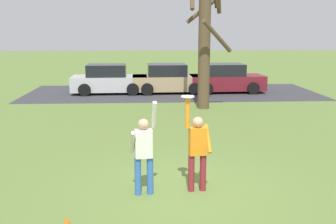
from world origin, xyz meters
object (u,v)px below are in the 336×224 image
object	(u,v)px
person_catcher	(197,147)
frisbee_disc	(188,97)
parked_car_maroon	(226,79)
person_defender	(144,150)
bare_tree_tall	(205,44)
parked_car_tan	(169,80)
parked_car_silver	(109,80)

from	to	relation	value
person_catcher	frisbee_disc	size ratio (longest dim) A/B	7.66
frisbee_disc	parked_car_maroon	world-z (taller)	frisbee_disc
person_defender	bare_tree_tall	world-z (taller)	bare_tree_tall
person_catcher	parked_car_tan	world-z (taller)	person_catcher
person_catcher	parked_car_silver	distance (m)	14.38
parked_car_tan	bare_tree_tall	size ratio (longest dim) A/B	0.68
parked_car_tan	bare_tree_tall	xyz separation A→B (m)	(1.31, -4.65, 2.13)
frisbee_disc	parked_car_maroon	distance (m)	14.64
person_catcher	frisbee_disc	distance (m)	1.13
parked_car_silver	parked_car_maroon	world-z (taller)	same
bare_tree_tall	parked_car_silver	bearing A→B (deg)	135.02
person_defender	parked_car_tan	size ratio (longest dim) A/B	0.49
bare_tree_tall	person_catcher	bearing A→B (deg)	-99.06
person_defender	frisbee_disc	distance (m)	1.45
person_catcher	parked_car_silver	bearing A→B (deg)	-84.04
parked_car_maroon	bare_tree_tall	world-z (taller)	bare_tree_tall
frisbee_disc	parked_car_tan	bearing A→B (deg)	88.30
parked_car_silver	bare_tree_tall	world-z (taller)	bare_tree_tall
bare_tree_tall	person_defender	bearing A→B (deg)	-105.53
parked_car_maroon	bare_tree_tall	xyz separation A→B (m)	(-1.90, -4.67, 2.13)
parked_car_silver	bare_tree_tall	bearing A→B (deg)	-46.26
parked_car_silver	parked_car_tan	bearing A→B (deg)	-0.62
parked_car_maroon	bare_tree_tall	distance (m)	5.47
frisbee_disc	bare_tree_tall	xyz separation A→B (m)	(1.72, 9.45, 0.76)
person_defender	frisbee_disc	xyz separation A→B (m)	(0.93, 0.11, 1.11)
person_catcher	parked_car_silver	world-z (taller)	person_catcher
person_defender	parked_car_maroon	size ratio (longest dim) A/B	0.49
frisbee_disc	parked_car_silver	size ratio (longest dim) A/B	0.07
person_defender	frisbee_disc	bearing A→B (deg)	0.00
frisbee_disc	parked_car_tan	distance (m)	14.17
person_defender	parked_car_silver	world-z (taller)	person_defender
person_defender	parked_car_silver	size ratio (longest dim) A/B	0.49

